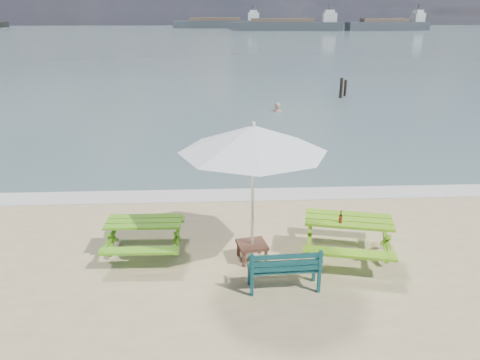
{
  "coord_description": "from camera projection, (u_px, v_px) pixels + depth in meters",
  "views": [
    {
      "loc": [
        -0.57,
        -6.92,
        4.59
      ],
      "look_at": [
        -0.06,
        3.0,
        1.0
      ],
      "focal_mm": 35.0,
      "sensor_mm": 36.0,
      "label": 1
    }
  ],
  "objects": [
    {
      "name": "foam_strip",
      "position": [
        239.0,
        195.0,
        12.4
      ],
      "size": [
        22.0,
        0.9,
        0.01
      ],
      "primitive_type": "cube",
      "color": "silver",
      "rests_on": "ground"
    },
    {
      "name": "sea",
      "position": [
        218.0,
        37.0,
        87.92
      ],
      "size": [
        300.0,
        300.0,
        0.0
      ],
      "primitive_type": "plane",
      "color": "slate",
      "rests_on": "ground"
    },
    {
      "name": "side_table",
      "position": [
        252.0,
        251.0,
        9.11
      ],
      "size": [
        0.64,
        0.64,
        0.35
      ],
      "color": "brown",
      "rests_on": "ground"
    },
    {
      "name": "beer_bottle",
      "position": [
        341.0,
        219.0,
        8.88
      ],
      "size": [
        0.06,
        0.06,
        0.25
      ],
      "color": "brown",
      "rests_on": "picnic_table_right"
    },
    {
      "name": "swimmer",
      "position": [
        277.0,
        119.0,
        22.86
      ],
      "size": [
        0.69,
        0.54,
        1.67
      ],
      "color": "tan",
      "rests_on": "ground"
    },
    {
      "name": "park_bench",
      "position": [
        284.0,
        276.0,
        8.15
      ],
      "size": [
        1.27,
        0.48,
        0.77
      ],
      "color": "#0F3F42",
      "rests_on": "ground"
    },
    {
      "name": "picnic_table_left",
      "position": [
        145.0,
        237.0,
        9.34
      ],
      "size": [
        1.5,
        1.67,
        0.7
      ],
      "color": "#56A118",
      "rests_on": "ground"
    },
    {
      "name": "cargo_ships",
      "position": [
        372.0,
        25.0,
        124.0
      ],
      "size": [
        129.87,
        27.27,
        4.4
      ],
      "color": "#383D42",
      "rests_on": "ground"
    },
    {
      "name": "mooring_pilings",
      "position": [
        343.0,
        90.0,
        26.41
      ],
      "size": [
        0.57,
        0.77,
        1.32
      ],
      "color": "black",
      "rests_on": "ground"
    },
    {
      "name": "patio_umbrella",
      "position": [
        253.0,
        139.0,
        8.34
      ],
      "size": [
        3.19,
        3.19,
        2.69
      ],
      "color": "silver",
      "rests_on": "ground"
    },
    {
      "name": "picnic_table_right",
      "position": [
        347.0,
        238.0,
        9.22
      ],
      "size": [
        2.04,
        2.18,
        0.8
      ],
      "color": "#6EAF1A",
      "rests_on": "ground"
    }
  ]
}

